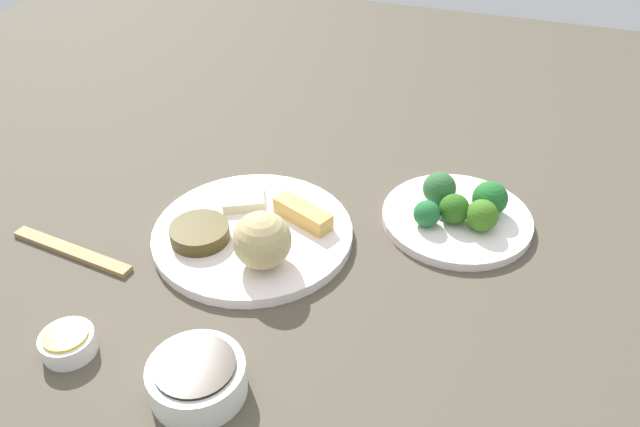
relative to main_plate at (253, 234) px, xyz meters
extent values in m
cube|color=#4B4438|center=(0.01, 0.04, -0.02)|extent=(2.20, 2.20, 0.02)
cylinder|color=white|center=(0.00, 0.00, 0.00)|extent=(0.30, 0.30, 0.02)
sphere|color=tan|center=(0.06, 0.04, 0.05)|extent=(0.08, 0.08, 0.08)
cube|color=gold|center=(-0.04, 0.06, 0.02)|extent=(0.07, 0.10, 0.03)
cube|color=beige|center=(-0.06, -0.04, 0.02)|extent=(0.09, 0.09, 0.02)
cylinder|color=#423616|center=(0.04, -0.06, 0.02)|extent=(0.09, 0.09, 0.02)
cylinder|color=white|center=(-0.14, 0.28, 0.00)|extent=(0.23, 0.23, 0.01)
sphere|color=#2C5F32|center=(-0.16, 0.24, 0.03)|extent=(0.05, 0.05, 0.05)
sphere|color=#206731|center=(-0.10, 0.24, 0.03)|extent=(0.04, 0.04, 0.04)
sphere|color=#3B6F1D|center=(-0.12, 0.32, 0.03)|extent=(0.05, 0.05, 0.05)
sphere|color=#1F6427|center=(-0.16, 0.32, 0.03)|extent=(0.05, 0.05, 0.05)
sphere|color=#285D19|center=(-0.12, 0.27, 0.03)|extent=(0.05, 0.05, 0.05)
cylinder|color=white|center=(0.27, 0.05, 0.01)|extent=(0.11, 0.11, 0.04)
cylinder|color=black|center=(0.27, 0.05, 0.04)|extent=(0.09, 0.09, 0.00)
cylinder|color=white|center=(0.27, -0.12, 0.01)|extent=(0.06, 0.06, 0.03)
cylinder|color=gold|center=(0.27, -0.12, 0.02)|extent=(0.05, 0.05, 0.00)
cube|color=#A0794C|center=(0.12, -0.23, 0.00)|extent=(0.04, 0.21, 0.01)
camera|label=1|loc=(0.65, 0.33, 0.58)|focal=34.96mm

